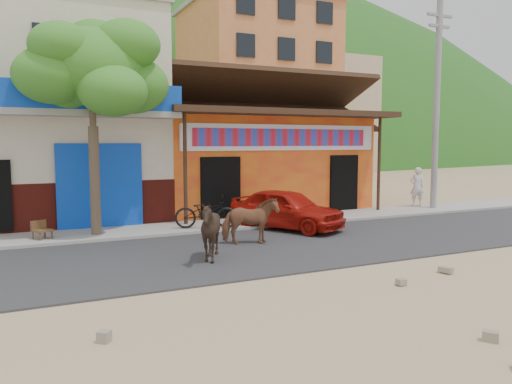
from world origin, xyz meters
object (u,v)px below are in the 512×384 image
Objects in this scene: cow_dark at (210,231)px; pedestrian at (417,187)px; tree at (93,126)px; scooter at (206,212)px; cafe_chair_right at (42,222)px; red_car at (286,209)px; utility_pole at (437,105)px; cow_tan at (250,221)px.

pedestrian reaches higher than cow_dark.
tree reaches higher than scooter.
cow_dark is 5.13m from cafe_chair_right.
cafe_chair_right is (-6.83, 1.03, -0.08)m from red_car.
utility_pole is at bearing -17.54° from red_car.
cow_dark is 0.88× the size of pedestrian.
cafe_chair_right is at bearing 108.98° from scooter.
utility_pole reaches higher than pedestrian.
tree is 0.75× the size of utility_pole.
cow_dark is at bearing -64.99° from tree.
red_car is (1.97, 1.61, 0.01)m from cow_tan.
cafe_chair_right is (-1.40, -0.13, -2.54)m from tree.
pedestrian is (7.17, 2.06, 0.24)m from red_car.
tree is at bearing -22.75° from cafe_chair_right.
cafe_chair_right is at bearing 143.39° from red_car.
tree is 2.91m from cafe_chair_right.
cow_tan is at bearing 43.37° from pedestrian.
scooter is at bearing 21.40° from cow_tan.
tree is 1.65× the size of red_car.
cow_tan is at bearing -168.81° from red_car.
scooter is 2.04× the size of cafe_chair_right.
cafe_chair_right is (-14.00, -1.03, -0.32)m from pedestrian.
tree is 5.08m from cow_dark.
cow_dark is 1.50× the size of cafe_chair_right.
cow_tan is at bearing -148.11° from scooter.
cow_dark reaches higher than scooter.
pedestrian is at bearing -23.98° from cafe_chair_right.
scooter is (3.10, -0.44, -2.51)m from tree.
cow_dark is 11.80m from pedestrian.
cow_dark is at bearing 141.86° from cow_tan.
pedestrian is at bearing -55.69° from cow_tan.
utility_pole is 12.19m from cow_dark.
scooter is at bearing -176.21° from utility_pole.
utility_pole is 3.30m from pedestrian.
pedestrian is (10.70, 4.96, 0.18)m from cow_dark.
tree reaches higher than red_car.
cow_tan is at bearing -162.35° from utility_pole.
utility_pole is 8.76× the size of cafe_chair_right.
cow_tan is 0.92× the size of pedestrian.
cow_tan is (3.47, -2.77, -2.47)m from tree.
red_car is 7.46m from pedestrian.
cafe_chair_right is at bearing -174.54° from tree.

